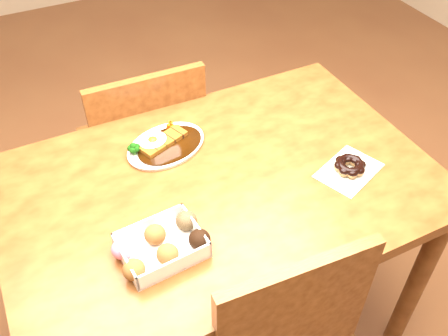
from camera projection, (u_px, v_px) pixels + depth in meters
name	position (u px, v px, depth m)	size (l,w,h in m)	color
ground	(221.00, 321.00, 1.90)	(6.00, 6.00, 0.00)	brown
table	(220.00, 206.00, 1.46)	(1.20, 0.80, 0.75)	#552911
chair_far	(145.00, 149.00, 1.90)	(0.43, 0.43, 0.87)	#552911
katsu_curry_plate	(164.00, 144.00, 1.49)	(0.29, 0.24, 0.05)	white
donut_box	(161.00, 245.00, 1.19)	(0.23, 0.16, 0.06)	white
pon_de_ring	(350.00, 166.00, 1.41)	(0.22, 0.19, 0.04)	silver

